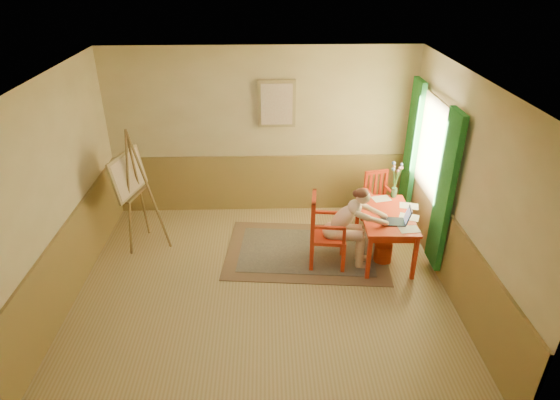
{
  "coord_description": "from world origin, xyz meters",
  "views": [
    {
      "loc": [
        0.07,
        -5.09,
        4.04
      ],
      "look_at": [
        0.25,
        0.55,
        1.05
      ],
      "focal_mm": 30.15,
      "sensor_mm": 36.0,
      "label": 1
    }
  ],
  "objects_px": {
    "table": "(386,219)",
    "figure": "(349,223)",
    "laptop": "(398,220)",
    "easel": "(131,179)",
    "chair_left": "(325,231)",
    "chair_back": "(378,199)"
  },
  "relations": [
    {
      "from": "chair_left",
      "to": "figure",
      "type": "distance_m",
      "value": 0.36
    },
    {
      "from": "table",
      "to": "figure",
      "type": "distance_m",
      "value": 0.6
    },
    {
      "from": "figure",
      "to": "laptop",
      "type": "height_order",
      "value": "figure"
    },
    {
      "from": "table",
      "to": "figure",
      "type": "bearing_deg",
      "value": -162.94
    },
    {
      "from": "chair_back",
      "to": "easel",
      "type": "distance_m",
      "value": 3.88
    },
    {
      "from": "chair_back",
      "to": "figure",
      "type": "xyz_separation_m",
      "value": [
        -0.68,
        -1.13,
        0.22
      ]
    },
    {
      "from": "chair_back",
      "to": "easel",
      "type": "xyz_separation_m",
      "value": [
        -3.79,
        -0.48,
        0.65
      ]
    },
    {
      "from": "table",
      "to": "chair_left",
      "type": "height_order",
      "value": "chair_left"
    },
    {
      "from": "easel",
      "to": "table",
      "type": "bearing_deg",
      "value": -7.25
    },
    {
      "from": "chair_left",
      "to": "figure",
      "type": "xyz_separation_m",
      "value": [
        0.33,
        -0.03,
        0.14
      ]
    },
    {
      "from": "table",
      "to": "laptop",
      "type": "xyz_separation_m",
      "value": [
        0.09,
        -0.24,
        0.14
      ]
    },
    {
      "from": "chair_back",
      "to": "easel",
      "type": "bearing_deg",
      "value": -172.74
    },
    {
      "from": "figure",
      "to": "easel",
      "type": "xyz_separation_m",
      "value": [
        -3.12,
        0.64,
        0.43
      ]
    },
    {
      "from": "figure",
      "to": "easel",
      "type": "distance_m",
      "value": 3.21
    },
    {
      "from": "easel",
      "to": "figure",
      "type": "bearing_deg",
      "value": -11.66
    },
    {
      "from": "figure",
      "to": "table",
      "type": "bearing_deg",
      "value": 17.06
    },
    {
      "from": "table",
      "to": "laptop",
      "type": "bearing_deg",
      "value": -68.91
    },
    {
      "from": "laptop",
      "to": "table",
      "type": "bearing_deg",
      "value": 111.09
    },
    {
      "from": "chair_back",
      "to": "laptop",
      "type": "xyz_separation_m",
      "value": [
        -0.01,
        -1.19,
        0.31
      ]
    },
    {
      "from": "chair_back",
      "to": "figure",
      "type": "height_order",
      "value": "figure"
    },
    {
      "from": "chair_left",
      "to": "laptop",
      "type": "distance_m",
      "value": 1.02
    },
    {
      "from": "chair_left",
      "to": "laptop",
      "type": "bearing_deg",
      "value": -5.51
    }
  ]
}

